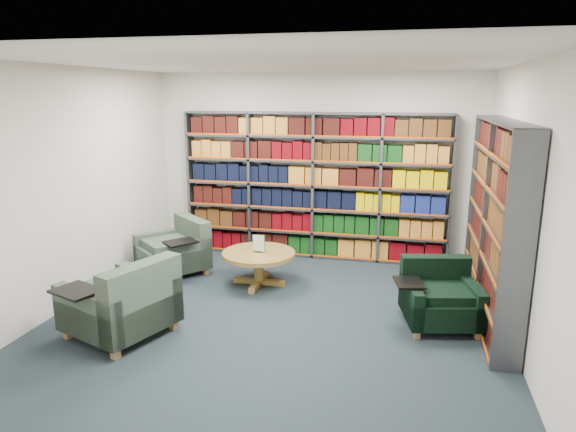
% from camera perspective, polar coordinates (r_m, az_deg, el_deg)
% --- Properties ---
extents(room_shell, '(5.02, 5.02, 2.82)m').
position_cam_1_polar(room_shell, '(5.52, -1.42, 2.10)').
color(room_shell, '#1C282E').
rests_on(room_shell, ground).
extents(bookshelf_back, '(4.00, 0.28, 2.20)m').
position_cam_1_polar(bookshelf_back, '(7.83, 2.90, 3.27)').
color(bookshelf_back, '#47494F').
rests_on(bookshelf_back, ground).
extents(bookshelf_right, '(0.28, 2.50, 2.20)m').
position_cam_1_polar(bookshelf_right, '(6.08, 22.02, -0.74)').
color(bookshelf_right, '#47494F').
rests_on(bookshelf_right, ground).
extents(chair_teal_left, '(1.17, 1.17, 0.76)m').
position_cam_1_polar(chair_teal_left, '(7.46, -12.15, -3.82)').
color(chair_teal_left, '#022734').
rests_on(chair_teal_left, ground).
extents(chair_green_right, '(0.99, 0.91, 0.70)m').
position_cam_1_polar(chair_green_right, '(5.97, 16.39, -8.78)').
color(chair_green_right, black).
rests_on(chair_green_right, ground).
extents(chair_teal_front, '(1.19, 1.24, 0.84)m').
position_cam_1_polar(chair_teal_front, '(5.67, -17.64, -9.45)').
color(chair_teal_front, '#022734').
rests_on(chair_teal_front, ground).
extents(coffee_table, '(0.96, 0.96, 0.68)m').
position_cam_1_polar(coffee_table, '(6.79, -3.27, -4.76)').
color(coffee_table, olive).
rests_on(coffee_table, ground).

